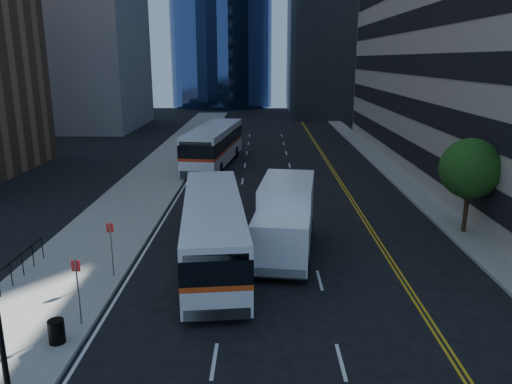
# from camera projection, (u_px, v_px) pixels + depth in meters

# --- Properties ---
(ground) EXTENTS (160.00, 160.00, 0.00)m
(ground) POSITION_uv_depth(u_px,v_px,m) (313.00, 302.00, 19.56)
(ground) COLOR black
(ground) RESTS_ON ground
(sidewalk_west) EXTENTS (5.00, 90.00, 0.15)m
(sidewalk_west) POSITION_uv_depth(u_px,v_px,m) (165.00, 167.00, 43.80)
(sidewalk_west) COLOR gray
(sidewalk_west) RESTS_ON ground
(sidewalk_east) EXTENTS (2.00, 90.00, 0.15)m
(sidewalk_east) POSITION_uv_depth(u_px,v_px,m) (387.00, 167.00, 43.60)
(sidewalk_east) COLOR gray
(sidewalk_east) RESTS_ON ground
(street_tree) EXTENTS (3.20, 3.20, 5.10)m
(street_tree) POSITION_uv_depth(u_px,v_px,m) (470.00, 169.00, 26.26)
(street_tree) COLOR #332114
(street_tree) RESTS_ON sidewalk_east
(bus_front) EXTENTS (3.90, 12.09, 3.06)m
(bus_front) POSITION_uv_depth(u_px,v_px,m) (213.00, 229.00, 22.88)
(bus_front) COLOR white
(bus_front) RESTS_ON ground
(bus_rear) EXTENTS (4.46, 13.47, 3.41)m
(bus_rear) POSITION_uv_depth(u_px,v_px,m) (214.00, 144.00, 44.45)
(bus_rear) COLOR white
(bus_rear) RESTS_ON ground
(box_truck) EXTENTS (3.37, 7.47, 3.46)m
(box_truck) POSITION_uv_depth(u_px,v_px,m) (285.00, 218.00, 24.01)
(box_truck) COLOR white
(box_truck) RESTS_ON ground
(trash_can) EXTENTS (0.61, 0.61, 0.80)m
(trash_can) POSITION_uv_depth(u_px,v_px,m) (57.00, 331.00, 16.40)
(trash_can) COLOR black
(trash_can) RESTS_ON sidewalk_west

